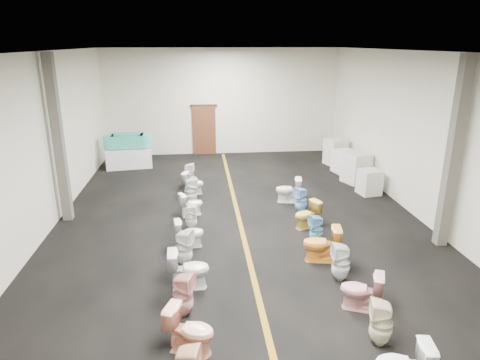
% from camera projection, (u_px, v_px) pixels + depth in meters
% --- Properties ---
extents(floor, '(16.00, 16.00, 0.00)m').
position_uv_depth(floor, '(241.00, 226.00, 11.48)').
color(floor, black).
rests_on(floor, ground).
extents(ceiling, '(16.00, 16.00, 0.00)m').
position_uv_depth(ceiling, '(241.00, 52.00, 10.09)').
color(ceiling, black).
rests_on(ceiling, ground).
extents(wall_back, '(10.00, 0.00, 10.00)m').
position_uv_depth(wall_back, '(222.00, 102.00, 18.35)').
color(wall_back, beige).
rests_on(wall_back, ground).
extents(wall_left, '(0.00, 16.00, 16.00)m').
position_uv_depth(wall_left, '(35.00, 149.00, 10.31)').
color(wall_left, beige).
rests_on(wall_left, ground).
extents(wall_right, '(0.00, 16.00, 16.00)m').
position_uv_depth(wall_right, '(430.00, 140.00, 11.25)').
color(wall_right, beige).
rests_on(wall_right, ground).
extents(aisle_stripe, '(0.12, 15.60, 0.01)m').
position_uv_depth(aisle_stripe, '(241.00, 226.00, 11.47)').
color(aisle_stripe, '#885E13').
rests_on(aisle_stripe, floor).
extents(back_door, '(1.00, 0.10, 2.10)m').
position_uv_depth(back_door, '(204.00, 130.00, 18.59)').
color(back_door, '#562D19').
rests_on(back_door, floor).
extents(door_frame, '(1.15, 0.08, 0.10)m').
position_uv_depth(door_frame, '(204.00, 106.00, 18.27)').
color(door_frame, '#331C11').
rests_on(door_frame, back_door).
extents(column_left, '(0.25, 0.25, 4.50)m').
position_uv_depth(column_left, '(58.00, 140.00, 11.28)').
color(column_left, '#59544C').
rests_on(column_left, floor).
extents(column_right, '(0.25, 0.25, 4.50)m').
position_uv_depth(column_right, '(453.00, 155.00, 9.81)').
color(column_right, '#59544C').
rests_on(column_right, floor).
extents(display_table, '(1.83, 1.10, 0.77)m').
position_uv_depth(display_table, '(129.00, 158.00, 16.80)').
color(display_table, white).
rests_on(display_table, floor).
extents(bathtub, '(1.86, 0.72, 0.55)m').
position_uv_depth(bathtub, '(128.00, 141.00, 16.59)').
color(bathtub, '#40BBA7').
rests_on(bathtub, display_table).
extents(appliance_crate_a, '(0.73, 0.73, 0.81)m').
position_uv_depth(appliance_crate_a, '(369.00, 182.00, 13.82)').
color(appliance_crate_a, beige).
rests_on(appliance_crate_a, floor).
extents(appliance_crate_b, '(1.00, 1.00, 1.06)m').
position_uv_depth(appliance_crate_b, '(356.00, 168.00, 14.93)').
color(appliance_crate_b, silver).
rests_on(appliance_crate_b, floor).
extents(appliance_crate_c, '(0.91, 0.91, 0.85)m').
position_uv_depth(appliance_crate_c, '(345.00, 161.00, 16.10)').
color(appliance_crate_c, white).
rests_on(appliance_crate_c, floor).
extents(appliance_crate_d, '(0.90, 0.90, 1.04)m').
position_uv_depth(appliance_crate_d, '(335.00, 152.00, 17.14)').
color(appliance_crate_d, silver).
rests_on(appliance_crate_d, floor).
extents(toilet_left_2, '(0.89, 0.70, 0.79)m').
position_uv_depth(toilet_left_2, '(190.00, 330.00, 6.72)').
color(toilet_left_2, '#FFB08E').
rests_on(toilet_left_2, floor).
extents(toilet_left_3, '(0.50, 0.49, 0.84)m').
position_uv_depth(toilet_left_3, '(183.00, 295.00, 7.63)').
color(toilet_left_3, pink).
rests_on(toilet_left_3, floor).
extents(toilet_left_4, '(0.83, 0.49, 0.83)m').
position_uv_depth(toilet_left_4, '(189.00, 269.00, 8.50)').
color(toilet_left_4, silver).
rests_on(toilet_left_4, floor).
extents(toilet_left_5, '(0.50, 0.50, 0.84)m').
position_uv_depth(toilet_left_5, '(184.00, 248.00, 9.37)').
color(toilet_left_5, silver).
rests_on(toilet_left_5, floor).
extents(toilet_left_6, '(0.73, 0.48, 0.71)m').
position_uv_depth(toilet_left_6, '(189.00, 233.00, 10.24)').
color(toilet_left_6, white).
rests_on(toilet_left_6, floor).
extents(toilet_left_7, '(0.36, 0.36, 0.68)m').
position_uv_depth(toilet_left_7, '(191.00, 217.00, 11.23)').
color(toilet_left_7, white).
rests_on(toilet_left_7, floor).
extents(toilet_left_8, '(0.76, 0.59, 0.68)m').
position_uv_depth(toilet_left_8, '(191.00, 204.00, 12.11)').
color(toilet_left_8, white).
rests_on(toilet_left_8, floor).
extents(toilet_left_9, '(0.45, 0.44, 0.85)m').
position_uv_depth(toilet_left_9, '(191.00, 191.00, 12.91)').
color(toilet_left_9, silver).
rests_on(toilet_left_9, floor).
extents(toilet_left_10, '(0.78, 0.59, 0.70)m').
position_uv_depth(toilet_left_10, '(193.00, 183.00, 13.87)').
color(toilet_left_10, white).
rests_on(toilet_left_10, floor).
extents(toilet_left_11, '(0.40, 0.40, 0.77)m').
position_uv_depth(toilet_left_11, '(189.00, 174.00, 14.68)').
color(toilet_left_11, white).
rests_on(toilet_left_11, floor).
extents(toilet_right_2, '(0.45, 0.45, 0.81)m').
position_uv_depth(toilet_right_2, '(381.00, 323.00, 6.89)').
color(toilet_right_2, beige).
rests_on(toilet_right_2, floor).
extents(toilet_right_3, '(0.87, 0.69, 0.77)m').
position_uv_depth(toilet_right_3, '(361.00, 291.00, 7.81)').
color(toilet_right_3, pink).
rests_on(toilet_right_3, floor).
extents(toilet_right_4, '(0.39, 0.38, 0.83)m').
position_uv_depth(toilet_right_4, '(341.00, 262.00, 8.77)').
color(toilet_right_4, silver).
rests_on(toilet_right_4, floor).
extents(toilet_right_5, '(0.89, 0.60, 0.84)m').
position_uv_depth(toilet_right_5, '(322.00, 244.00, 9.54)').
color(toilet_right_5, orange).
rests_on(toilet_right_5, floor).
extents(toilet_right_6, '(0.40, 0.40, 0.74)m').
position_uv_depth(toilet_right_6, '(316.00, 229.00, 10.42)').
color(toilet_right_6, '#66AFCF').
rests_on(toilet_right_6, floor).
extents(toilet_right_7, '(0.82, 0.66, 0.73)m').
position_uv_depth(toilet_right_7, '(307.00, 215.00, 11.30)').
color(toilet_right_7, gold).
rests_on(toilet_right_7, floor).
extents(toilet_right_8, '(0.47, 0.46, 0.77)m').
position_uv_depth(toilet_right_8, '(301.00, 200.00, 12.29)').
color(toilet_right_8, '#82B7F5').
rests_on(toilet_right_8, floor).
extents(toilet_right_9, '(0.83, 0.56, 0.79)m').
position_uv_depth(toilet_right_9, '(288.00, 190.00, 13.10)').
color(toilet_right_9, white).
rests_on(toilet_right_9, floor).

